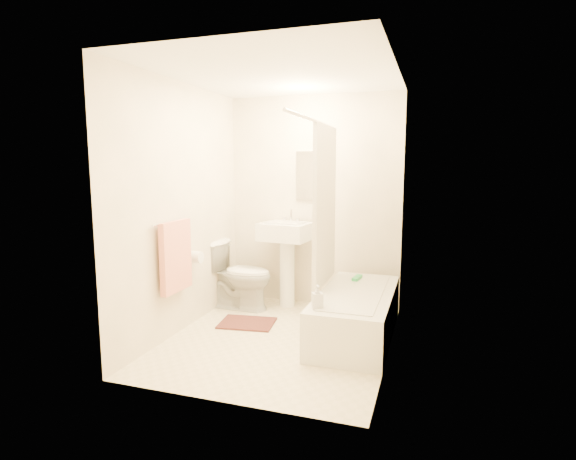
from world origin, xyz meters
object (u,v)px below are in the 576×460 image
(toilet, at_px, (239,275))
(bath_mat, at_px, (247,323))
(bathtub, at_px, (356,314))
(soap_bottle, at_px, (317,297))
(sink, at_px, (286,261))

(toilet, relative_size, bath_mat, 1.41)
(bathtub, relative_size, soap_bottle, 7.83)
(sink, xyz_separation_m, bathtub, (0.92, -0.66, -0.32))
(soap_bottle, bearing_deg, sink, 118.98)
(toilet, bearing_deg, sink, -65.22)
(bath_mat, xyz_separation_m, soap_bottle, (0.88, -0.55, 0.52))
(bathtub, bearing_deg, sink, 144.38)
(toilet, xyz_separation_m, bathtub, (1.42, -0.45, -0.16))
(toilet, distance_m, bath_mat, 0.67)
(toilet, height_order, soap_bottle, toilet)
(toilet, relative_size, bathtub, 0.51)
(bathtub, relative_size, bath_mat, 2.79)
(toilet, xyz_separation_m, soap_bottle, (1.18, -1.03, 0.15))
(toilet, distance_m, soap_bottle, 1.57)
(bathtub, distance_m, bath_mat, 1.14)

